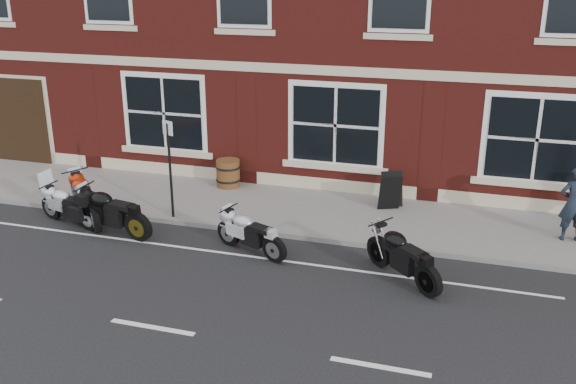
% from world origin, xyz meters
% --- Properties ---
extents(ground, '(80.00, 80.00, 0.00)m').
position_xyz_m(ground, '(0.00, 0.00, 0.00)').
color(ground, black).
rests_on(ground, ground).
extents(sidewalk, '(30.00, 3.00, 0.12)m').
position_xyz_m(sidewalk, '(0.00, 3.00, 0.06)').
color(sidewalk, slate).
rests_on(sidewalk, ground).
extents(kerb, '(30.00, 0.16, 0.12)m').
position_xyz_m(kerb, '(0.00, 1.42, 0.06)').
color(kerb, slate).
rests_on(kerb, ground).
extents(moto_touring_silver, '(1.89, 0.70, 1.27)m').
position_xyz_m(moto_touring_silver, '(-4.21, 0.68, 0.52)').
color(moto_touring_silver, black).
rests_on(moto_touring_silver, ground).
extents(moto_sport_red, '(1.74, 1.73, 1.04)m').
position_xyz_m(moto_sport_red, '(-3.90, 1.03, 0.60)').
color(moto_sport_red, black).
rests_on(moto_sport_red, ground).
extents(moto_sport_black, '(2.28, 0.59, 1.03)m').
position_xyz_m(moto_sport_black, '(-2.89, 0.44, 0.59)').
color(moto_sport_black, black).
rests_on(moto_sport_black, ground).
extents(moto_sport_silver, '(1.85, 0.87, 0.88)m').
position_xyz_m(moto_sport_silver, '(0.59, 0.40, 0.51)').
color(moto_sport_silver, black).
rests_on(moto_sport_silver, ground).
extents(moto_naked_black, '(1.69, 1.59, 0.98)m').
position_xyz_m(moto_naked_black, '(3.93, 0.10, 0.56)').
color(moto_naked_black, black).
rests_on(moto_naked_black, ground).
extents(pedestrian_left, '(0.70, 0.52, 1.74)m').
position_xyz_m(pedestrian_left, '(7.30, 2.88, 0.99)').
color(pedestrian_left, '#19222E').
rests_on(pedestrian_left, sidewalk).
extents(a_board_sign, '(0.66, 0.57, 0.92)m').
position_xyz_m(a_board_sign, '(3.16, 3.69, 0.58)').
color(a_board_sign, black).
rests_on(a_board_sign, sidewalk).
extents(barrel_planter, '(0.68, 0.68, 0.76)m').
position_xyz_m(barrel_planter, '(-1.42, 4.08, 0.50)').
color(barrel_planter, '#503115').
rests_on(barrel_planter, sidewalk).
extents(parking_sign, '(0.32, 0.16, 2.41)m').
position_xyz_m(parking_sign, '(-1.86, 1.55, 1.51)').
color(parking_sign, black).
rests_on(parking_sign, sidewalk).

